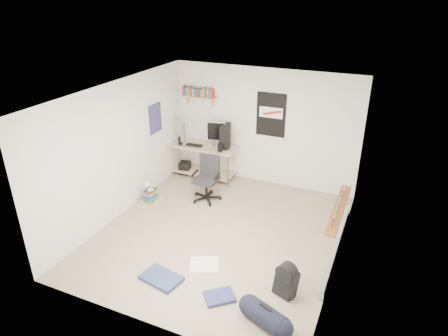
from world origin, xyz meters
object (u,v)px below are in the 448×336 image
at_px(book_stack, 151,194).
at_px(duffel_bag, 265,316).
at_px(desk, 200,160).
at_px(office_chair, 206,178).
at_px(backpack, 286,282).

bearing_deg(book_stack, duffel_bag, -34.46).
distance_m(desk, duffel_bag, 4.60).
xyz_separation_m(office_chair, backpack, (2.22, -1.99, -0.29)).
distance_m(desk, backpack, 4.15).
xyz_separation_m(backpack, duffel_bag, (-0.08, -0.66, -0.06)).
height_order(duffel_bag, book_stack, duffel_bag).
height_order(desk, office_chair, office_chair).
relative_size(duffel_bag, book_stack, 1.21).
bearing_deg(duffel_bag, book_stack, 167.49).
height_order(desk, backpack, desk).
bearing_deg(book_stack, office_chair, 26.34).
height_order(desk, duffel_bag, desk).
bearing_deg(duffel_bag, desk, 149.09).
bearing_deg(book_stack, backpack, -24.89).
relative_size(backpack, book_stack, 0.86).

